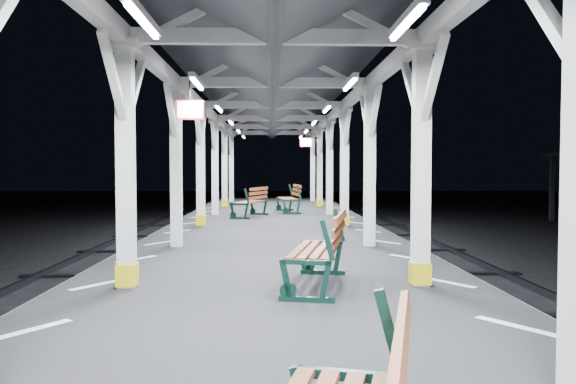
{
  "coord_description": "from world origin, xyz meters",
  "views": [
    {
      "loc": [
        -0.05,
        -5.6,
        2.61
      ],
      "look_at": [
        0.25,
        4.33,
        2.2
      ],
      "focal_mm": 35.0,
      "sensor_mm": 36.0,
      "label": 1
    }
  ],
  "objects": [
    {
      "name": "platform",
      "position": [
        0.0,
        0.0,
        0.5
      ],
      "size": [
        6.0,
        50.0,
        1.0
      ],
      "primitive_type": "cube",
      "color": "black",
      "rests_on": "ground"
    },
    {
      "name": "hazard_stripes_left",
      "position": [
        -2.45,
        0.0,
        1.0
      ],
      "size": [
        1.0,
        48.0,
        0.01
      ],
      "primitive_type": "cube",
      "color": "silver",
      "rests_on": "platform"
    },
    {
      "name": "hazard_stripes_right",
      "position": [
        2.45,
        0.0,
        1.0
      ],
      "size": [
        1.0,
        48.0,
        0.01
      ],
      "primitive_type": "cube",
      "color": "silver",
      "rests_on": "platform"
    },
    {
      "name": "bench_mid",
      "position": [
        0.66,
        1.96,
        1.54
      ],
      "size": [
        1.05,
        1.97,
        1.02
      ],
      "rotation": [
        0.0,
        0.0,
        -0.2
      ],
      "color": "#0E2C24",
      "rests_on": "platform"
    },
    {
      "name": "bench_far",
      "position": [
        -0.66,
        13.09,
        1.54
      ],
      "size": [
        1.24,
        1.97,
        1.01
      ],
      "rotation": [
        0.0,
        0.0,
        -0.33
      ],
      "color": "#0E2C24",
      "rests_on": "platform"
    },
    {
      "name": "bench_extra",
      "position": [
        0.69,
        15.07,
        1.55
      ],
      "size": [
        0.93,
        1.97,
        1.03
      ],
      "rotation": [
        0.0,
        0.0,
        0.12
      ],
      "color": "#0E2C24",
      "rests_on": "platform"
    }
  ]
}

